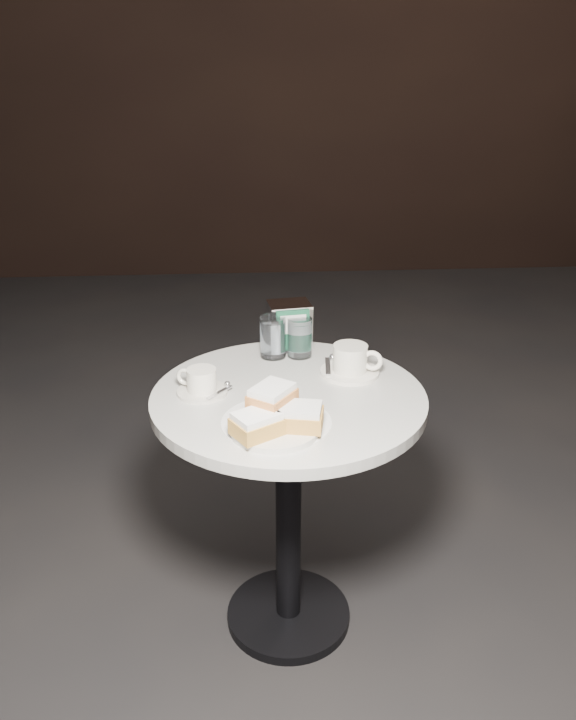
# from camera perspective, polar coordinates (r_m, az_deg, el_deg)

# --- Properties ---
(ground) EXTENTS (7.00, 7.00, 0.00)m
(ground) POSITION_cam_1_polar(r_m,az_deg,el_deg) (2.22, 0.04, -20.21)
(ground) COLOR black
(ground) RESTS_ON ground
(cafe_table) EXTENTS (0.70, 0.70, 0.74)m
(cafe_table) POSITION_cam_1_polar(r_m,az_deg,el_deg) (1.88, 0.04, -8.17)
(cafe_table) COLOR black
(cafe_table) RESTS_ON ground
(sugar_spill) EXTENTS (0.30, 0.30, 0.00)m
(sugar_spill) POSITION_cam_1_polar(r_m,az_deg,el_deg) (1.65, -0.94, -5.03)
(sugar_spill) COLOR white
(sugar_spill) RESTS_ON cafe_table
(beignet_plate) EXTENTS (0.25, 0.25, 0.10)m
(beignet_plate) POSITION_cam_1_polar(r_m,az_deg,el_deg) (1.59, -1.00, -4.73)
(beignet_plate) COLOR silver
(beignet_plate) RESTS_ON cafe_table
(coffee_cup_left) EXTENTS (0.17, 0.17, 0.07)m
(coffee_cup_left) POSITION_cam_1_polar(r_m,az_deg,el_deg) (1.78, -7.05, -1.85)
(coffee_cup_left) COLOR beige
(coffee_cup_left) RESTS_ON cafe_table
(coffee_cup_right) EXTENTS (0.20, 0.20, 0.08)m
(coffee_cup_right) POSITION_cam_1_polar(r_m,az_deg,el_deg) (1.88, 5.12, -0.14)
(coffee_cup_right) COLOR white
(coffee_cup_right) RESTS_ON cafe_table
(water_glass_left) EXTENTS (0.08, 0.08, 0.12)m
(water_glass_left) POSITION_cam_1_polar(r_m,az_deg,el_deg) (1.97, -1.23, 1.86)
(water_glass_left) COLOR silver
(water_glass_left) RESTS_ON cafe_table
(water_glass_right) EXTENTS (0.09, 0.09, 0.11)m
(water_glass_right) POSITION_cam_1_polar(r_m,az_deg,el_deg) (1.98, 0.95, 1.82)
(water_glass_right) COLOR white
(water_glass_right) RESTS_ON cafe_table
(napkin_dispenser) EXTENTS (0.13, 0.11, 0.14)m
(napkin_dispenser) POSITION_cam_1_polar(r_m,az_deg,el_deg) (2.02, 0.10, 2.79)
(napkin_dispenser) COLOR white
(napkin_dispenser) RESTS_ON cafe_table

